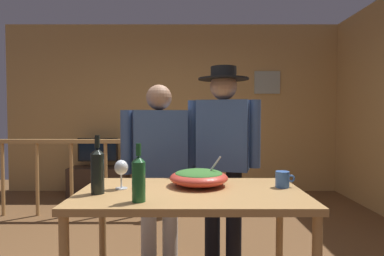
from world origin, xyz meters
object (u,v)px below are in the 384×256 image
Objects in this scene: wine_bottle_dark at (99,170)px; mug_blue at (284,179)px; serving_table at (192,205)px; person_standing_right at (224,148)px; framed_picture at (268,82)px; salad_bowl at (200,177)px; person_standing_left at (160,160)px; wine_glass at (122,169)px; wine_bottle_green at (140,178)px; flat_screen_tv at (99,150)px; stair_railing at (105,167)px; tv_console at (100,181)px.

wine_bottle_dark is 2.77× the size of mug_blue.
person_standing_right is (0.27, 0.74, 0.27)m from serving_table.
mug_blue is 0.07× the size of person_standing_right.
framed_picture is 0.25× the size of person_standing_right.
salad_bowl is at bearing 68.88° from serving_table.
serving_table is 0.88× the size of person_standing_left.
person_standing_right is at bearing -110.28° from framed_picture.
wine_glass is at bearing 47.01° from wine_bottle_dark.
wine_bottle_dark is (-0.59, -0.21, 0.08)m from salad_bowl.
wine_bottle_green is 2.50× the size of mug_blue.
flat_screen_tv is at bearing -173.21° from framed_picture.
serving_table is 0.20m from salad_bowl.
wine_glass is at bearing 174.22° from serving_table.
stair_railing reaches higher than salad_bowl.
wine_bottle_green is 0.99m from person_standing_left.
wine_bottle_green is 1.13m from person_standing_right.
wine_bottle_green is at bearing -158.59° from mug_blue.
person_standing_left reaches higher than stair_railing.
framed_picture is 4.03m from wine_bottle_green.
wine_bottle_dark reaches higher than flat_screen_tv.
framed_picture is 3.14m from tv_console.
salad_bowl is at bearing 86.14° from person_standing_right.
wine_bottle_green is at bearing -32.96° from wine_bottle_dark.
framed_picture is at bearing 78.53° from mug_blue.
flat_screen_tv is at bearing -37.99° from person_standing_right.
framed_picture is 3.18m from person_standing_left.
wine_bottle_green is (-0.27, -0.25, 0.21)m from serving_table.
wine_bottle_green reaches higher than flat_screen_tv.
flat_screen_tv is at bearing 115.41° from serving_table.
framed_picture reaches higher than wine_glass.
stair_railing is at bearing 104.54° from wine_bottle_dark.
stair_railing is at bearing 117.66° from serving_table.
wine_bottle_green reaches higher than tv_console.
mug_blue is (2.03, -2.99, 0.15)m from flat_screen_tv.
stair_railing is at bearing -69.72° from flat_screen_tv.
serving_table is 0.81m from person_standing_left.
stair_railing is 15.07× the size of wine_glass.
salad_bowl is 1.22× the size of wine_bottle_green.
wine_bottle_dark is 0.20× the size of person_standing_right.
serving_table is at bearing 42.28° from wine_bottle_green.
stair_railing is 7.20× the size of salad_bowl.
salad_bowl is at bearing -63.08° from tv_console.
wine_bottle_dark is at bearing -132.99° from wine_glass.
wine_bottle_dark is (-1.78, -3.47, -0.85)m from framed_picture.
framed_picture reaches higher than mug_blue.
stair_railing is 2.37m from serving_table.
person_standing_left is at bearing -58.34° from stair_railing.
tv_console is at bearing 109.70° from stair_railing.
mug_blue is at bearing -55.77° from flat_screen_tv.
serving_table is at bearing 85.82° from person_standing_right.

